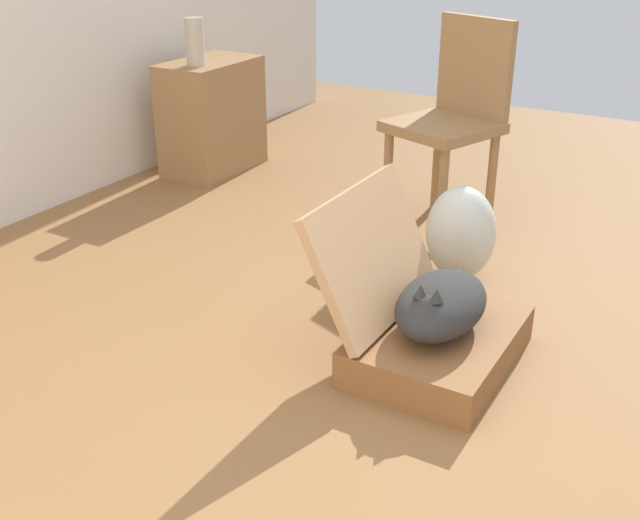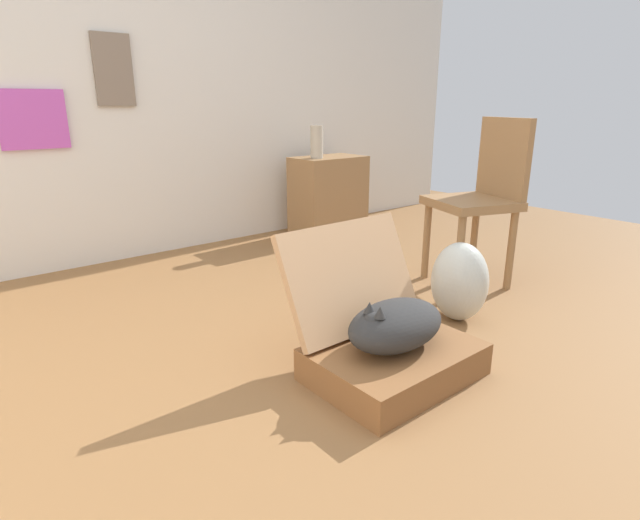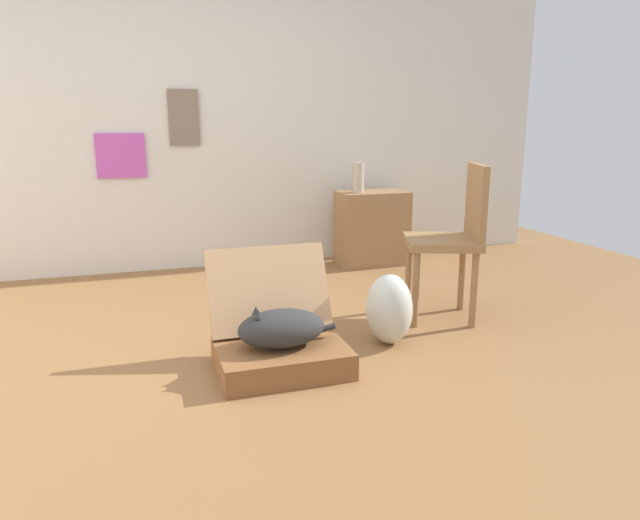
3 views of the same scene
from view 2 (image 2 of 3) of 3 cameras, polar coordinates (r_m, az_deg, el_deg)
The scene contains 9 objects.
ground_plane at distance 2.12m, azimuth 4.16°, elevation -12.59°, with size 7.68×7.68×0.00m, color olive.
wall_back at distance 3.81m, azimuth -20.99°, elevation 19.92°, with size 6.40×0.15×2.60m.
suitcase_base at distance 2.08m, azimuth 8.38°, elevation -11.33°, with size 0.65×0.48×0.13m, color brown.
suitcase_lid at distance 2.13m, azimuth 3.54°, elevation -1.95°, with size 0.65×0.48×0.04m, color tan.
cat at distance 2.00m, azimuth 8.50°, elevation -7.29°, with size 0.52×0.28×0.21m.
plastic_bag_white at distance 2.62m, azimuth 15.53°, elevation -2.38°, with size 0.26×0.30×0.40m, color silver.
side_table at distance 4.23m, azimuth 0.96°, elevation 7.31°, with size 0.60×0.36×0.64m, color olive.
vase_tall at distance 4.05m, azimuth -0.37°, elevation 13.25°, with size 0.10×0.10×0.25m, color #B7AD99.
chair at distance 3.13m, azimuth 17.92°, elevation 7.08°, with size 0.56×0.56×0.98m.
Camera 2 is at (-1.28, -1.32, 1.06)m, focal length 28.23 mm.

